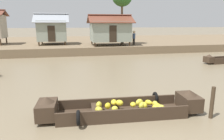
# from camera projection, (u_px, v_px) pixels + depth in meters

# --- Properties ---
(ground_plane) EXTENTS (300.00, 300.00, 0.00)m
(ground_plane) POSITION_uv_depth(u_px,v_px,m) (94.00, 77.00, 13.30)
(ground_plane) COLOR #7A6B51
(riverbank_strip) EXTENTS (160.00, 20.00, 0.88)m
(riverbank_strip) POSITION_uv_depth(u_px,v_px,m) (78.00, 43.00, 31.13)
(riverbank_strip) COLOR #756047
(riverbank_strip) RESTS_ON ground
(banana_boat) EXTENTS (6.09, 1.74, 0.88)m
(banana_boat) POSITION_uv_depth(u_px,v_px,m) (122.00, 108.00, 7.75)
(banana_boat) COLOR #3D2D21
(banana_boat) RESTS_ON ground
(stilt_house_mid_right) EXTENTS (4.00, 3.85, 3.69)m
(stilt_house_mid_right) POSITION_uv_depth(u_px,v_px,m) (52.00, 30.00, 24.85)
(stilt_house_mid_right) COLOR #4C3826
(stilt_house_mid_right) RESTS_ON riverbank_strip
(stilt_house_right) EXTENTS (5.02, 3.73, 3.50)m
(stilt_house_right) POSITION_uv_depth(u_px,v_px,m) (110.00, 31.00, 23.83)
(stilt_house_right) COLOR #4C3826
(stilt_house_right) RESTS_ON riverbank_strip
(vendor_person) EXTENTS (0.44, 0.44, 1.66)m
(vendor_person) POSITION_uv_depth(u_px,v_px,m) (134.00, 37.00, 24.25)
(vendor_person) COLOR #332D28
(vendor_person) RESTS_ON riverbank_strip
(mooring_post) EXTENTS (0.14, 0.14, 1.19)m
(mooring_post) POSITION_uv_depth(u_px,v_px,m) (212.00, 103.00, 7.46)
(mooring_post) COLOR #423323
(mooring_post) RESTS_ON ground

